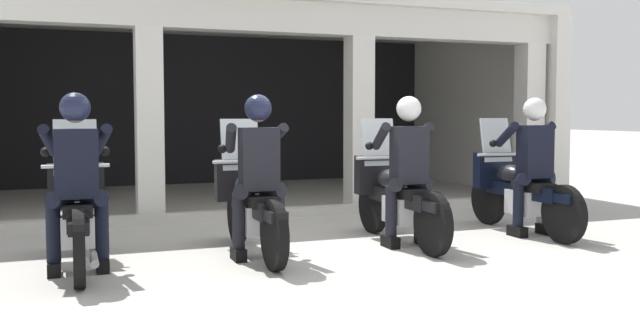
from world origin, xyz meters
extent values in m
plane|color=#A8A59E|center=(0.00, 3.00, 0.00)|extent=(80.00, 80.00, 0.00)
cube|color=black|center=(0.01, 7.27, 1.49)|extent=(10.13, 0.24, 2.97)
cube|color=silver|center=(0.01, 2.75, 2.75)|extent=(10.13, 0.36, 0.44)
cube|color=silver|center=(0.01, 4.94, 3.05)|extent=(10.13, 5.07, 0.16)
cube|color=silver|center=(4.97, 4.94, 1.49)|extent=(0.30, 5.07, 2.97)
cube|color=silver|center=(-1.52, 2.75, 1.27)|extent=(0.35, 0.36, 2.53)
cube|color=silver|center=(1.53, 2.75, 1.27)|extent=(0.35, 0.36, 2.53)
cube|color=silver|center=(4.57, 2.75, 1.27)|extent=(0.35, 0.36, 2.53)
cube|color=#B7B5AD|center=(0.01, 2.25, 0.06)|extent=(9.73, 0.24, 0.12)
cylinder|color=black|center=(-2.46, 0.63, 0.32)|extent=(0.09, 0.64, 0.64)
cylinder|color=black|center=(-2.46, -0.77, 0.32)|extent=(0.09, 0.64, 0.64)
cube|color=black|center=(-2.46, 0.63, 0.53)|extent=(0.14, 0.44, 0.08)
cube|color=silver|center=(-2.46, -0.12, 0.37)|extent=(0.28, 0.44, 0.28)
cube|color=black|center=(-2.46, -0.07, 0.50)|extent=(0.18, 1.24, 0.16)
ellipsoid|color=#B2B2B7|center=(-2.46, 0.15, 0.68)|extent=(0.26, 0.48, 0.22)
cube|color=black|center=(-2.46, -0.25, 0.57)|extent=(0.24, 0.52, 0.10)
cube|color=black|center=(-2.46, -0.71, 0.50)|extent=(0.16, 0.48, 0.10)
cylinder|color=silver|center=(-2.46, 0.57, 0.56)|extent=(0.05, 0.24, 0.53)
cube|color=black|center=(-2.46, 0.51, 0.70)|extent=(0.52, 0.16, 0.44)
sphere|color=silver|center=(-2.46, 0.61, 0.72)|extent=(0.18, 0.18, 0.18)
cube|color=silver|center=(-2.46, 0.49, 1.07)|extent=(0.40, 0.14, 0.54)
cylinder|color=silver|center=(-2.46, 0.41, 0.90)|extent=(0.62, 0.04, 0.04)
cylinder|color=silver|center=(-2.34, -0.47, 0.18)|extent=(0.07, 0.55, 0.07)
cube|color=black|center=(-2.46, -0.27, 0.97)|extent=(0.36, 0.22, 0.60)
cube|color=black|center=(-2.46, -0.15, 0.99)|extent=(0.05, 0.02, 0.32)
sphere|color=tan|center=(-2.46, -0.25, 1.43)|extent=(0.21, 0.21, 0.21)
sphere|color=#191E38|center=(-2.46, -0.25, 1.46)|extent=(0.26, 0.26, 0.26)
cylinder|color=black|center=(-2.32, -0.25, 0.66)|extent=(0.26, 0.29, 0.17)
cylinder|color=black|center=(-2.26, -0.25, 0.39)|extent=(0.12, 0.12, 0.53)
cube|color=black|center=(-2.26, -0.24, 0.06)|extent=(0.11, 0.26, 0.12)
cylinder|color=black|center=(-2.60, -0.25, 0.66)|extent=(0.26, 0.29, 0.17)
cylinder|color=black|center=(-2.66, -0.25, 0.39)|extent=(0.12, 0.12, 0.53)
cube|color=black|center=(-2.66, -0.24, 0.06)|extent=(0.11, 0.26, 0.12)
cylinder|color=black|center=(-2.24, -0.04, 1.16)|extent=(0.19, 0.48, 0.31)
sphere|color=black|center=(-2.20, 0.17, 1.05)|extent=(0.09, 0.09, 0.09)
cylinder|color=black|center=(-2.68, -0.04, 1.16)|extent=(0.19, 0.48, 0.31)
sphere|color=black|center=(-2.72, 0.17, 1.05)|extent=(0.09, 0.09, 0.09)
cylinder|color=black|center=(-0.82, 0.66, 0.32)|extent=(0.09, 0.64, 0.64)
cylinder|color=black|center=(-0.82, -0.74, 0.32)|extent=(0.09, 0.64, 0.64)
cube|color=black|center=(-0.82, 0.66, 0.53)|extent=(0.14, 0.44, 0.08)
cube|color=silver|center=(-0.82, -0.09, 0.37)|extent=(0.28, 0.44, 0.28)
cube|color=black|center=(-0.82, -0.04, 0.50)|extent=(0.18, 1.24, 0.16)
ellipsoid|color=#1E2338|center=(-0.82, 0.18, 0.68)|extent=(0.26, 0.48, 0.22)
cube|color=black|center=(-0.82, -0.22, 0.57)|extent=(0.24, 0.52, 0.10)
cube|color=black|center=(-0.82, -0.68, 0.50)|extent=(0.16, 0.48, 0.10)
cylinder|color=silver|center=(-0.82, 0.60, 0.56)|extent=(0.05, 0.24, 0.53)
cube|color=black|center=(-0.82, 0.54, 0.70)|extent=(0.52, 0.16, 0.44)
sphere|color=silver|center=(-0.82, 0.64, 0.72)|extent=(0.18, 0.18, 0.18)
cube|color=silver|center=(-0.82, 0.52, 1.07)|extent=(0.40, 0.14, 0.54)
cylinder|color=silver|center=(-0.82, 0.44, 0.90)|extent=(0.62, 0.04, 0.04)
cylinder|color=silver|center=(-0.70, -0.44, 0.18)|extent=(0.07, 0.55, 0.07)
cube|color=black|center=(-0.82, -0.24, 0.97)|extent=(0.36, 0.22, 0.60)
cube|color=black|center=(-0.82, -0.12, 0.99)|extent=(0.05, 0.02, 0.32)
sphere|color=tan|center=(-0.82, -0.22, 1.43)|extent=(0.21, 0.21, 0.21)
sphere|color=#191E38|center=(-0.82, -0.22, 1.46)|extent=(0.26, 0.26, 0.26)
cylinder|color=black|center=(-0.68, -0.22, 0.66)|extent=(0.26, 0.29, 0.17)
cylinder|color=black|center=(-0.62, -0.22, 0.39)|extent=(0.12, 0.12, 0.53)
cube|color=black|center=(-0.62, -0.21, 0.06)|extent=(0.11, 0.26, 0.12)
cylinder|color=black|center=(-0.96, -0.22, 0.66)|extent=(0.26, 0.29, 0.17)
cylinder|color=black|center=(-1.02, -0.22, 0.39)|extent=(0.12, 0.12, 0.53)
cube|color=black|center=(-1.02, -0.21, 0.06)|extent=(0.11, 0.26, 0.12)
cylinder|color=black|center=(-0.60, -0.01, 1.16)|extent=(0.19, 0.48, 0.31)
sphere|color=black|center=(-0.56, 0.20, 1.05)|extent=(0.09, 0.09, 0.09)
cylinder|color=black|center=(-1.04, -0.01, 1.16)|extent=(0.19, 0.48, 0.31)
sphere|color=black|center=(-1.08, 0.20, 1.05)|extent=(0.09, 0.09, 0.09)
cylinder|color=black|center=(0.82, 0.72, 0.32)|extent=(0.09, 0.64, 0.64)
cylinder|color=black|center=(0.82, -0.68, 0.32)|extent=(0.09, 0.64, 0.64)
cube|color=black|center=(0.82, 0.72, 0.53)|extent=(0.14, 0.44, 0.08)
cube|color=silver|center=(0.82, -0.03, 0.37)|extent=(0.28, 0.44, 0.28)
cube|color=black|center=(0.82, 0.02, 0.50)|extent=(0.18, 1.24, 0.16)
ellipsoid|color=black|center=(0.82, 0.24, 0.68)|extent=(0.26, 0.48, 0.22)
cube|color=black|center=(0.82, -0.16, 0.57)|extent=(0.24, 0.52, 0.10)
cube|color=black|center=(0.82, -0.62, 0.50)|extent=(0.16, 0.48, 0.10)
cylinder|color=silver|center=(0.82, 0.66, 0.56)|extent=(0.05, 0.24, 0.53)
cube|color=black|center=(0.82, 0.60, 0.70)|extent=(0.52, 0.16, 0.44)
sphere|color=silver|center=(0.82, 0.70, 0.72)|extent=(0.18, 0.18, 0.18)
cube|color=silver|center=(0.82, 0.58, 1.07)|extent=(0.40, 0.14, 0.54)
cylinder|color=silver|center=(0.82, 0.50, 0.90)|extent=(0.62, 0.04, 0.04)
cylinder|color=silver|center=(0.94, -0.38, 0.18)|extent=(0.07, 0.55, 0.07)
cube|color=black|center=(0.82, -0.18, 0.97)|extent=(0.36, 0.22, 0.60)
cube|color=#591414|center=(0.82, -0.06, 0.99)|extent=(0.05, 0.02, 0.32)
sphere|color=tan|center=(0.82, -0.16, 1.43)|extent=(0.21, 0.21, 0.21)
sphere|color=silver|center=(0.82, -0.16, 1.46)|extent=(0.26, 0.26, 0.26)
cylinder|color=black|center=(0.96, -0.16, 0.66)|extent=(0.26, 0.29, 0.17)
cylinder|color=black|center=(1.02, -0.16, 0.39)|extent=(0.12, 0.12, 0.53)
cube|color=black|center=(1.02, -0.15, 0.06)|extent=(0.11, 0.26, 0.12)
cylinder|color=black|center=(0.68, -0.16, 0.66)|extent=(0.26, 0.29, 0.17)
cylinder|color=black|center=(0.62, -0.16, 0.39)|extent=(0.12, 0.12, 0.53)
cube|color=black|center=(0.62, -0.15, 0.06)|extent=(0.11, 0.26, 0.12)
cylinder|color=black|center=(1.04, 0.05, 1.16)|extent=(0.19, 0.48, 0.31)
sphere|color=black|center=(1.08, 0.26, 1.05)|extent=(0.09, 0.09, 0.09)
cylinder|color=black|center=(0.60, 0.05, 1.16)|extent=(0.19, 0.48, 0.31)
sphere|color=black|center=(0.56, 0.26, 1.05)|extent=(0.09, 0.09, 0.09)
cylinder|color=black|center=(2.46, 0.79, 0.32)|extent=(0.09, 0.64, 0.64)
cylinder|color=black|center=(2.46, -0.61, 0.32)|extent=(0.09, 0.64, 0.64)
cube|color=black|center=(2.46, 0.79, 0.53)|extent=(0.14, 0.44, 0.08)
cube|color=silver|center=(2.46, 0.04, 0.37)|extent=(0.28, 0.44, 0.28)
cube|color=black|center=(2.46, 0.09, 0.50)|extent=(0.18, 1.24, 0.16)
ellipsoid|color=black|center=(2.46, 0.31, 0.68)|extent=(0.26, 0.48, 0.22)
cube|color=black|center=(2.46, -0.09, 0.57)|extent=(0.24, 0.52, 0.10)
cube|color=black|center=(2.46, -0.55, 0.50)|extent=(0.16, 0.48, 0.10)
cylinder|color=silver|center=(2.46, 0.73, 0.56)|extent=(0.05, 0.24, 0.53)
cube|color=black|center=(2.46, 0.67, 0.70)|extent=(0.52, 0.16, 0.44)
sphere|color=silver|center=(2.46, 0.77, 0.72)|extent=(0.18, 0.18, 0.18)
cube|color=silver|center=(2.46, 0.65, 1.07)|extent=(0.40, 0.14, 0.54)
cylinder|color=silver|center=(2.46, 0.57, 0.90)|extent=(0.62, 0.04, 0.04)
cylinder|color=silver|center=(2.58, -0.31, 0.18)|extent=(0.07, 0.55, 0.07)
cube|color=black|center=(2.46, -0.11, 0.97)|extent=(0.36, 0.22, 0.60)
cube|color=#591414|center=(2.46, 0.01, 0.99)|extent=(0.05, 0.02, 0.32)
sphere|color=tan|center=(2.46, -0.09, 1.43)|extent=(0.21, 0.21, 0.21)
sphere|color=silver|center=(2.46, -0.09, 1.46)|extent=(0.26, 0.26, 0.26)
cylinder|color=black|center=(2.60, -0.09, 0.66)|extent=(0.26, 0.29, 0.17)
cylinder|color=black|center=(2.66, -0.09, 0.39)|extent=(0.12, 0.12, 0.53)
cube|color=black|center=(2.66, -0.08, 0.06)|extent=(0.11, 0.26, 0.12)
cylinder|color=black|center=(2.32, -0.09, 0.66)|extent=(0.26, 0.29, 0.17)
cylinder|color=black|center=(2.26, -0.09, 0.39)|extent=(0.12, 0.12, 0.53)
cube|color=black|center=(2.26, -0.08, 0.06)|extent=(0.11, 0.26, 0.12)
cylinder|color=black|center=(2.68, 0.12, 1.16)|extent=(0.19, 0.48, 0.31)
sphere|color=black|center=(2.72, 0.33, 1.05)|extent=(0.09, 0.09, 0.09)
cylinder|color=black|center=(2.24, 0.12, 1.16)|extent=(0.19, 0.48, 0.31)
sphere|color=black|center=(2.20, 0.33, 1.05)|extent=(0.09, 0.09, 0.09)
camera|label=1|loc=(-2.51, -6.47, 1.40)|focal=37.98mm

